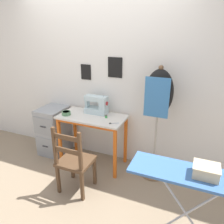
{
  "coord_description": "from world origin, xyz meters",
  "views": [
    {
      "loc": [
        1.38,
        -2.29,
        1.95
      ],
      "look_at": [
        0.32,
        0.23,
        0.9
      ],
      "focal_mm": 35.0,
      "sensor_mm": 36.0,
      "label": 1
    }
  ],
  "objects_px": {
    "thread_spool_near_machine": "(106,117)",
    "filing_cabinet": "(54,130)",
    "dress_form": "(159,98)",
    "ironing_board": "(191,178)",
    "scissors": "(112,123)",
    "fabric_bowl": "(66,113)",
    "wooden_chair": "(74,161)",
    "storage_box": "(206,171)",
    "sewing_machine": "(97,105)"
  },
  "relations": [
    {
      "from": "thread_spool_near_machine",
      "to": "filing_cabinet",
      "type": "distance_m",
      "value": 1.05
    },
    {
      "from": "dress_form",
      "to": "ironing_board",
      "type": "bearing_deg",
      "value": -62.87
    },
    {
      "from": "scissors",
      "to": "thread_spool_near_machine",
      "type": "relative_size",
      "value": 3.01
    },
    {
      "from": "fabric_bowl",
      "to": "wooden_chair",
      "type": "height_order",
      "value": "wooden_chair"
    },
    {
      "from": "thread_spool_near_machine",
      "to": "wooden_chair",
      "type": "distance_m",
      "value": 0.75
    },
    {
      "from": "filing_cabinet",
      "to": "storage_box",
      "type": "height_order",
      "value": "storage_box"
    },
    {
      "from": "filing_cabinet",
      "to": "thread_spool_near_machine",
      "type": "bearing_deg",
      "value": -2.46
    },
    {
      "from": "fabric_bowl",
      "to": "thread_spool_near_machine",
      "type": "bearing_deg",
      "value": 11.39
    },
    {
      "from": "sewing_machine",
      "to": "filing_cabinet",
      "type": "bearing_deg",
      "value": -174.46
    },
    {
      "from": "sewing_machine",
      "to": "fabric_bowl",
      "type": "height_order",
      "value": "sewing_machine"
    },
    {
      "from": "dress_form",
      "to": "storage_box",
      "type": "xyz_separation_m",
      "value": [
        0.6,
        -0.97,
        -0.25
      ]
    },
    {
      "from": "thread_spool_near_machine",
      "to": "dress_form",
      "type": "bearing_deg",
      "value": 3.64
    },
    {
      "from": "thread_spool_near_machine",
      "to": "storage_box",
      "type": "height_order",
      "value": "storage_box"
    },
    {
      "from": "wooden_chair",
      "to": "thread_spool_near_machine",
      "type": "bearing_deg",
      "value": 77.56
    },
    {
      "from": "wooden_chair",
      "to": "filing_cabinet",
      "type": "distance_m",
      "value": 1.07
    },
    {
      "from": "filing_cabinet",
      "to": "ironing_board",
      "type": "relative_size",
      "value": 0.75
    },
    {
      "from": "filing_cabinet",
      "to": "ironing_board",
      "type": "distance_m",
      "value": 2.4
    },
    {
      "from": "dress_form",
      "to": "ironing_board",
      "type": "xyz_separation_m",
      "value": [
        0.5,
        -0.98,
        -0.35
      ]
    },
    {
      "from": "scissors",
      "to": "wooden_chair",
      "type": "relative_size",
      "value": 0.14
    },
    {
      "from": "sewing_machine",
      "to": "storage_box",
      "type": "relative_size",
      "value": 1.68
    },
    {
      "from": "ironing_board",
      "to": "sewing_machine",
      "type": "bearing_deg",
      "value": 142.98
    },
    {
      "from": "scissors",
      "to": "wooden_chair",
      "type": "height_order",
      "value": "wooden_chair"
    },
    {
      "from": "scissors",
      "to": "thread_spool_near_machine",
      "type": "distance_m",
      "value": 0.21
    },
    {
      "from": "fabric_bowl",
      "to": "filing_cabinet",
      "type": "relative_size",
      "value": 0.16
    },
    {
      "from": "ironing_board",
      "to": "scissors",
      "type": "bearing_deg",
      "value": 142.84
    },
    {
      "from": "sewing_machine",
      "to": "ironing_board",
      "type": "height_order",
      "value": "sewing_machine"
    },
    {
      "from": "thread_spool_near_machine",
      "to": "storage_box",
      "type": "xyz_separation_m",
      "value": [
        1.29,
        -0.92,
        0.09
      ]
    },
    {
      "from": "thread_spool_near_machine",
      "to": "filing_cabinet",
      "type": "relative_size",
      "value": 0.05
    },
    {
      "from": "sewing_machine",
      "to": "storage_box",
      "type": "height_order",
      "value": "sewing_machine"
    },
    {
      "from": "storage_box",
      "to": "fabric_bowl",
      "type": "bearing_deg",
      "value": 156.67
    },
    {
      "from": "filing_cabinet",
      "to": "storage_box",
      "type": "relative_size",
      "value": 3.74
    },
    {
      "from": "wooden_chair",
      "to": "storage_box",
      "type": "bearing_deg",
      "value": -11.28
    },
    {
      "from": "scissors",
      "to": "dress_form",
      "type": "relative_size",
      "value": 0.08
    },
    {
      "from": "scissors",
      "to": "dress_form",
      "type": "xyz_separation_m",
      "value": [
        0.54,
        0.19,
        0.36
      ]
    },
    {
      "from": "wooden_chair",
      "to": "scissors",
      "type": "bearing_deg",
      "value": 59.45
    },
    {
      "from": "ironing_board",
      "to": "thread_spool_near_machine",
      "type": "bearing_deg",
      "value": 142.1
    },
    {
      "from": "thread_spool_near_machine",
      "to": "filing_cabinet",
      "type": "bearing_deg",
      "value": 177.54
    },
    {
      "from": "fabric_bowl",
      "to": "scissors",
      "type": "xyz_separation_m",
      "value": [
        0.73,
        -0.02,
        -0.02
      ]
    },
    {
      "from": "fabric_bowl",
      "to": "dress_form",
      "type": "height_order",
      "value": "dress_form"
    },
    {
      "from": "filing_cabinet",
      "to": "wooden_chair",
      "type": "bearing_deg",
      "value": -39.61
    },
    {
      "from": "scissors",
      "to": "filing_cabinet",
      "type": "height_order",
      "value": "scissors"
    },
    {
      "from": "filing_cabinet",
      "to": "dress_form",
      "type": "xyz_separation_m",
      "value": [
        1.66,
        0.0,
        0.75
      ]
    },
    {
      "from": "sewing_machine",
      "to": "scissors",
      "type": "height_order",
      "value": "sewing_machine"
    },
    {
      "from": "wooden_chair",
      "to": "ironing_board",
      "type": "xyz_separation_m",
      "value": [
        1.34,
        -0.29,
        0.36
      ]
    },
    {
      "from": "fabric_bowl",
      "to": "scissors",
      "type": "distance_m",
      "value": 0.73
    },
    {
      "from": "sewing_machine",
      "to": "filing_cabinet",
      "type": "height_order",
      "value": "sewing_machine"
    },
    {
      "from": "sewing_machine",
      "to": "scissors",
      "type": "xyz_separation_m",
      "value": [
        0.35,
        -0.26,
        -0.12
      ]
    },
    {
      "from": "storage_box",
      "to": "dress_form",
      "type": "bearing_deg",
      "value": 121.68
    },
    {
      "from": "wooden_chair",
      "to": "storage_box",
      "type": "relative_size",
      "value": 4.42
    },
    {
      "from": "dress_form",
      "to": "storage_box",
      "type": "height_order",
      "value": "dress_form"
    }
  ]
}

